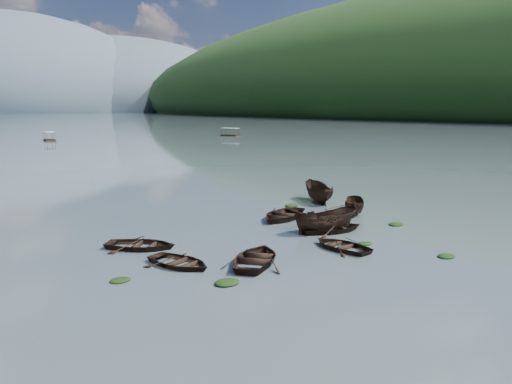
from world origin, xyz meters
TOP-DOWN VIEW (x-y plane):
  - ground_plane at (0.00, 0.00)m, footprint 2400.00×2400.00m
  - haze_mtn_c at (140.00, 900.00)m, footprint 520.00×520.00m
  - haze_mtn_d at (320.00, 900.00)m, footprint 520.00×520.00m
  - rowboat_0 at (-9.83, 5.35)m, footprint 3.79×4.50m
  - rowboat_1 at (-6.28, 3.36)m, footprint 5.55×5.40m
  - rowboat_2 at (1.37, 6.05)m, footprint 4.98×2.66m
  - rowboat_3 at (-0.68, 2.59)m, footprint 2.97×3.98m
  - rowboat_4 at (1.73, 5.85)m, footprint 5.05×4.23m
  - rowboat_5 at (6.94, 8.63)m, footprint 3.97×3.73m
  - rowboat_6 at (-10.15, 9.58)m, footprint 5.05×5.03m
  - rowboat_7 at (1.54, 10.74)m, footprint 5.99×5.31m
  - rowboat_8 at (8.27, 14.11)m, footprint 3.85×5.25m
  - weed_clump_0 at (-9.27, 1.62)m, footprint 1.25×1.02m
  - weed_clump_1 at (1.15, 2.42)m, footprint 0.95×0.76m
  - weed_clump_2 at (2.81, -1.98)m, footprint 1.07×0.85m
  - weed_clump_3 at (0.59, 6.75)m, footprint 0.83×0.70m
  - weed_clump_4 at (6.73, 4.53)m, footprint 1.18×0.93m
  - weed_clump_5 at (-13.19, 4.94)m, footprint 1.01×0.82m
  - weed_clump_6 at (1.00, 7.38)m, footprint 1.00×0.83m
  - weed_clump_7 at (5.12, 13.95)m, footprint 1.23×0.98m
  - pontoon_centre at (9.92, 110.57)m, footprint 2.88×5.68m
  - pontoon_right at (56.62, 101.75)m, footprint 4.05×5.99m

SIDE VIEW (x-z plane):
  - ground_plane at x=0.00m, z-range 0.00..0.00m
  - haze_mtn_c at x=140.00m, z-range -130.00..130.00m
  - haze_mtn_d at x=320.00m, z-range -110.00..110.00m
  - rowboat_0 at x=-9.83m, z-range -0.40..0.40m
  - rowboat_1 at x=-6.28m, z-range -0.47..0.47m
  - rowboat_2 at x=1.37m, z-range -0.91..0.91m
  - rowboat_3 at x=-0.68m, z-range -0.39..0.39m
  - rowboat_4 at x=1.73m, z-range -0.45..0.45m
  - rowboat_5 at x=6.94m, z-range -0.77..0.77m
  - rowboat_6 at x=-10.15m, z-range -0.43..0.43m
  - rowboat_7 at x=1.54m, z-range -0.51..0.51m
  - rowboat_8 at x=8.27m, z-range -0.95..0.95m
  - weed_clump_0 at x=-9.27m, z-range -0.14..0.14m
  - weed_clump_1 at x=1.15m, z-range -0.10..0.10m
  - weed_clump_2 at x=2.81m, z-range -0.12..0.12m
  - weed_clump_3 at x=0.59m, z-range -0.09..0.09m
  - weed_clump_4 at x=6.73m, z-range -0.12..0.12m
  - weed_clump_5 at x=-13.19m, z-range -0.11..0.11m
  - weed_clump_6 at x=1.00m, z-range -0.10..0.10m
  - weed_clump_7 at x=5.12m, z-range -0.13..0.13m
  - pontoon_centre at x=9.92m, z-range -1.05..1.05m
  - pontoon_right at x=56.62m, z-range -1.06..1.06m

